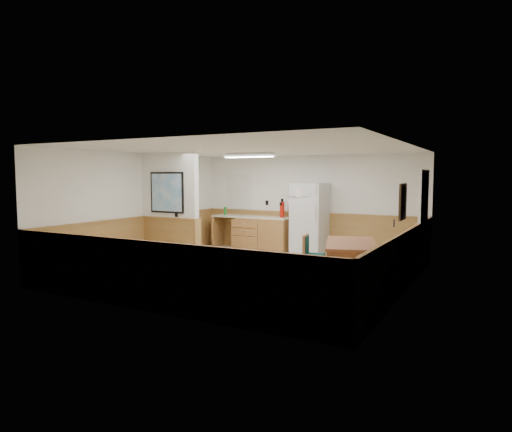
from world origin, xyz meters
The scene contains 20 objects.
ground centered at (0.00, 0.00, 0.00)m, with size 6.00×6.00×0.00m, color beige.
ceiling centered at (0.00, 0.00, 2.50)m, with size 6.00×6.00×0.02m, color silver.
back_wall centered at (0.00, 3.00, 1.25)m, with size 6.00×0.02×2.50m, color white.
right_wall centered at (3.00, 0.00, 1.25)m, with size 0.02×6.00×2.50m, color white.
left_wall centered at (-3.00, 0.00, 1.25)m, with size 0.02×6.00×2.50m, color white.
wainscot_back centered at (0.00, 2.98, 0.50)m, with size 6.00×0.04×1.00m, color #A97E43.
wainscot_right centered at (2.98, 0.00, 0.50)m, with size 0.04×6.00×1.00m, color #A97E43.
wainscot_left centered at (-2.98, 0.00, 0.50)m, with size 0.04×6.00×1.00m, color #A97E43.
partition_wall centered at (-2.25, 0.19, 1.23)m, with size 1.50×0.20×2.50m.
kitchen_counter centered at (-1.21, 2.68, 0.46)m, with size 2.20×0.61×1.00m.
exterior_door centered at (2.96, 1.90, 1.05)m, with size 0.07×1.02×2.15m.
kitchen_window centered at (-2.10, 2.98, 1.55)m, with size 0.80×0.04×1.00m.
wall_painting centered at (2.97, -0.30, 1.55)m, with size 0.04×0.50×0.60m.
fluorescent_fixture centered at (-0.80, 1.30, 2.45)m, with size 1.20×0.30×0.09m.
refrigerator centered at (0.18, 2.63, 0.90)m, with size 0.83×0.74×1.79m.
dining_table centered at (1.97, 0.22, 0.66)m, with size 1.37×1.94×0.75m.
dining_bench centered at (2.66, 0.25, 0.35)m, with size 0.50×1.72×0.45m.
dining_chair centered at (1.19, 0.14, 0.50)m, with size 0.61×0.47×0.85m.
fire_extinguisher centered at (-0.63, 2.73, 1.11)m, with size 0.15×0.15×0.49m.
soap_bottle centered at (-2.32, 2.65, 1.01)m, with size 0.07×0.07×0.22m, color #198B26.
Camera 1 is at (4.40, -7.94, 1.97)m, focal length 32.00 mm.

